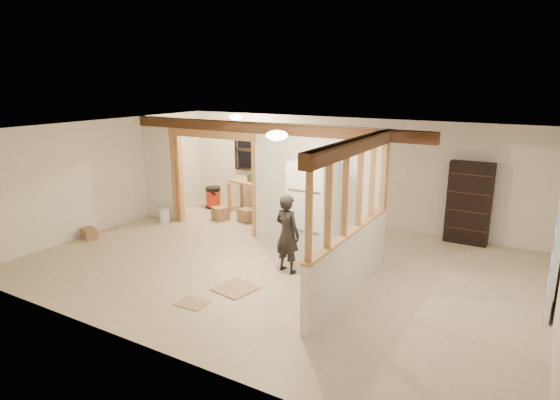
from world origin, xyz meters
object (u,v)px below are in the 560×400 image
Objects in this scene: woman at (287,234)px; bookshelf at (469,203)px; refrigerator at (313,209)px; work_table at (255,197)px; shop_vac at (213,197)px.

bookshelf is at bearing -115.00° from woman.
refrigerator is at bearing -78.29° from woman.
bookshelf is (5.07, 0.36, 0.44)m from work_table.
shop_vac is at bearing -22.85° from woman.
refrigerator reaches higher than woman.
work_table is (-2.58, 1.91, -0.52)m from refrigerator.
bookshelf is (6.36, 0.45, 0.58)m from shop_vac.
woman is 2.48× the size of shop_vac.
woman reaches higher than shop_vac.
woman reaches higher than work_table.
woman is 1.06× the size of work_table.
refrigerator reaches higher than bookshelf.
shop_vac is 6.40m from bookshelf.
work_table is at bearing 4.27° from shop_vac.
woman is 4.09m from bookshelf.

